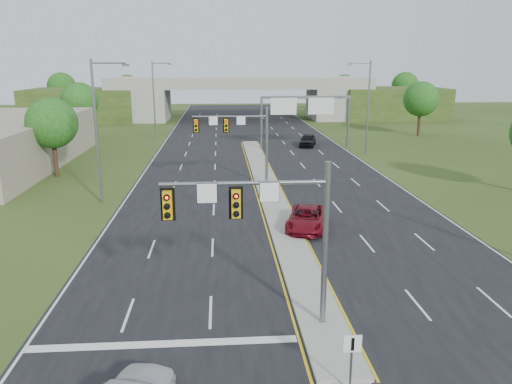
{
  "coord_description": "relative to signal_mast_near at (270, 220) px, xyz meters",
  "views": [
    {
      "loc": [
        -4.16,
        -18.61,
        10.66
      ],
      "look_at": [
        -1.99,
        10.97,
        3.0
      ],
      "focal_mm": 35.0,
      "sensor_mm": 36.0,
      "label": 1
    }
  ],
  "objects": [
    {
      "name": "signal_mast_near",
      "position": [
        0.0,
        0.0,
        0.0
      ],
      "size": [
        6.62,
        0.6,
        7.0
      ],
      "color": "slate",
      "rests_on": "ground"
    },
    {
      "name": "tree_back_a",
      "position": [
        -35.74,
        94.07,
        1.11
      ],
      "size": [
        6.0,
        6.0,
        8.85
      ],
      "color": "#382316",
      "rests_on": "ground"
    },
    {
      "name": "lane_markings",
      "position": [
        1.66,
        28.99,
        -4.7
      ],
      "size": [
        23.72,
        160.0,
        0.01
      ],
      "color": "gold",
      "rests_on": "road"
    },
    {
      "name": "overpass",
      "position": [
        2.26,
        80.07,
        -1.17
      ],
      "size": [
        80.0,
        14.0,
        8.1
      ],
      "color": "gray",
      "rests_on": "ground"
    },
    {
      "name": "keep_right_sign",
      "position": [
        2.26,
        -4.45,
        -3.21
      ],
      "size": [
        0.6,
        0.13,
        2.2
      ],
      "color": "slate",
      "rests_on": "ground"
    },
    {
      "name": "ground",
      "position": [
        2.26,
        0.07,
        -4.73
      ],
      "size": [
        240.0,
        240.0,
        0.0
      ],
      "primitive_type": "plane",
      "color": "#2B4017",
      "rests_on": "ground"
    },
    {
      "name": "tree_r_mid",
      "position": [
        28.26,
        55.07,
        0.78
      ],
      "size": [
        5.2,
        5.2,
        8.12
      ],
      "color": "#382316",
      "rests_on": "ground"
    },
    {
      "name": "road",
      "position": [
        2.26,
        35.07,
        -4.72
      ],
      "size": [
        24.0,
        160.0,
        0.02
      ],
      "primitive_type": "cube",
      "color": "black",
      "rests_on": "ground"
    },
    {
      "name": "car_far_a",
      "position": [
        3.76,
        12.59,
        -3.98
      ],
      "size": [
        3.69,
        5.66,
        1.45
      ],
      "primitive_type": "imported",
      "rotation": [
        0.0,
        0.0,
        -0.27
      ],
      "color": "maroon",
      "rests_on": "road"
    },
    {
      "name": "tree_l_mid",
      "position": [
        -21.74,
        55.07,
        0.78
      ],
      "size": [
        5.2,
        5.2,
        8.12
      ],
      "color": "#382316",
      "rests_on": "ground"
    },
    {
      "name": "tree_l_near",
      "position": [
        -17.74,
        30.07,
        0.45
      ],
      "size": [
        4.8,
        4.8,
        7.6
      ],
      "color": "#382316",
      "rests_on": "ground"
    },
    {
      "name": "car_far_c",
      "position": [
        9.73,
        46.41,
        -3.9
      ],
      "size": [
        3.13,
        5.05,
        1.61
      ],
      "primitive_type": "imported",
      "rotation": [
        0.0,
        0.0,
        -0.28
      ],
      "color": "black",
      "rests_on": "road"
    },
    {
      "name": "tree_back_c",
      "position": [
        26.26,
        94.07,
        0.78
      ],
      "size": [
        5.6,
        5.6,
        8.32
      ],
      "color": "#382316",
      "rests_on": "ground"
    },
    {
      "name": "tree_back_d",
      "position": [
        40.26,
        94.07,
        1.11
      ],
      "size": [
        6.0,
        6.0,
        8.85
      ],
      "color": "#382316",
      "rests_on": "ground"
    },
    {
      "name": "lightpole_l_far",
      "position": [
        -11.03,
        55.07,
        1.38
      ],
      "size": [
        2.85,
        0.25,
        11.0
      ],
      "color": "slate",
      "rests_on": "ground"
    },
    {
      "name": "signal_mast_far",
      "position": [
        0.0,
        25.0,
        0.0
      ],
      "size": [
        6.62,
        0.6,
        7.0
      ],
      "color": "slate",
      "rests_on": "ground"
    },
    {
      "name": "lightpole_l_mid",
      "position": [
        -11.03,
        20.07,
        1.38
      ],
      "size": [
        2.85,
        0.25,
        11.0
      ],
      "color": "slate",
      "rests_on": "ground"
    },
    {
      "name": "median_nose",
      "position": [
        2.26,
        -3.93,
        -4.63
      ],
      "size": [
        2.0,
        2.0,
        0.16
      ],
      "primitive_type": "cone",
      "color": "gray",
      "rests_on": "road"
    },
    {
      "name": "median",
      "position": [
        2.26,
        23.07,
        -4.63
      ],
      "size": [
        2.0,
        54.0,
        0.16
      ],
      "primitive_type": "cube",
      "color": "gray",
      "rests_on": "road"
    },
    {
      "name": "lightpole_r_far",
      "position": [
        15.56,
        40.07,
        1.38
      ],
      "size": [
        2.85,
        0.25,
        11.0
      ],
      "color": "slate",
      "rests_on": "ground"
    },
    {
      "name": "sign_gantry",
      "position": [
        8.95,
        44.99,
        0.51
      ],
      "size": [
        11.58,
        0.44,
        6.67
      ],
      "color": "slate",
      "rests_on": "ground"
    },
    {
      "name": "tree_back_b",
      "position": [
        -21.74,
        94.07,
        0.78
      ],
      "size": [
        5.6,
        5.6,
        8.32
      ],
      "color": "#382316",
      "rests_on": "ground"
    }
  ]
}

